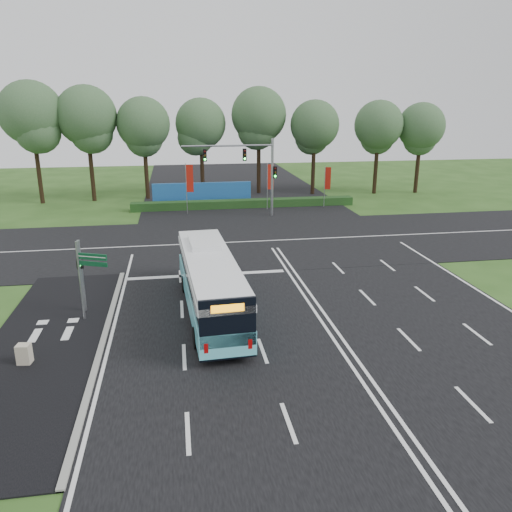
{
  "coord_description": "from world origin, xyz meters",
  "views": [
    {
      "loc": [
        -6.59,
        -23.69,
        10.21
      ],
      "look_at": [
        -2.46,
        2.0,
        2.05
      ],
      "focal_mm": 35.0,
      "sensor_mm": 36.0,
      "label": 1
    }
  ],
  "objects": [
    {
      "name": "banner_flag_left",
      "position": [
        -5.42,
        22.36,
        3.06
      ],
      "size": [
        0.7,
        0.09,
        4.71
      ],
      "rotation": [
        0.0,
        0.0,
        -0.06
      ],
      "color": "gray",
      "rests_on": "ground"
    },
    {
      "name": "city_bus",
      "position": [
        -5.16,
        -0.66,
        1.6
      ],
      "size": [
        2.89,
        11.18,
        3.18
      ],
      "rotation": [
        0.0,
        0.0,
        0.05
      ],
      "color": "#63D7E7",
      "rests_on": "ground"
    },
    {
      "name": "pedestrian_signal",
      "position": [
        -11.41,
        0.54,
        2.04
      ],
      "size": [
        0.35,
        0.43,
        3.74
      ],
      "rotation": [
        0.0,
        0.0,
        0.4
      ],
      "color": "gray",
      "rests_on": "ground"
    },
    {
      "name": "street_sign",
      "position": [
        -10.98,
        -0.58,
        2.5
      ],
      "size": [
        1.44,
        0.66,
        3.96
      ],
      "rotation": [
        0.0,
        0.0,
        -0.39
      ],
      "color": "gray",
      "rests_on": "ground"
    },
    {
      "name": "hedge",
      "position": [
        0.0,
        24.5,
        0.4
      ],
      "size": [
        22.0,
        1.2,
        0.8
      ],
      "primitive_type": "cube",
      "color": "#163B15",
      "rests_on": "ground"
    },
    {
      "name": "ground",
      "position": [
        0.0,
        0.0,
        0.0
      ],
      "size": [
        120.0,
        120.0,
        0.0
      ],
      "primitive_type": "plane",
      "color": "#2A4D19",
      "rests_on": "ground"
    },
    {
      "name": "eucalyptus_row",
      "position": [
        -2.37,
        30.86,
        8.16
      ],
      "size": [
        46.7,
        8.44,
        12.14
      ],
      "color": "black",
      "rests_on": "ground"
    },
    {
      "name": "blue_hoarding",
      "position": [
        -4.0,
        27.0,
        1.1
      ],
      "size": [
        10.0,
        0.3,
        2.2
      ],
      "primitive_type": "cube",
      "color": "#1D58A1",
      "rests_on": "ground"
    },
    {
      "name": "kerb_strip",
      "position": [
        -10.1,
        -3.0,
        0.06
      ],
      "size": [
        0.25,
        18.0,
        0.12
      ],
      "primitive_type": "cube",
      "color": "gray",
      "rests_on": "ground"
    },
    {
      "name": "road_main",
      "position": [
        0.0,
        0.0,
        0.02
      ],
      "size": [
        20.0,
        120.0,
        0.04
      ],
      "primitive_type": "cube",
      "color": "black",
      "rests_on": "ground"
    },
    {
      "name": "banner_flag_mid",
      "position": [
        2.3,
        23.23,
        2.92
      ],
      "size": [
        0.66,
        0.13,
        4.47
      ],
      "rotation": [
        0.0,
        0.0,
        0.12
      ],
      "color": "gray",
      "rests_on": "ground"
    },
    {
      "name": "road_cross",
      "position": [
        0.0,
        12.0,
        0.03
      ],
      "size": [
        120.0,
        14.0,
        0.05
      ],
      "primitive_type": "cube",
      "color": "black",
      "rests_on": "ground"
    },
    {
      "name": "bike_path",
      "position": [
        -12.5,
        -3.0,
        0.03
      ],
      "size": [
        5.0,
        18.0,
        0.06
      ],
      "primitive_type": "cube",
      "color": "black",
      "rests_on": "ground"
    },
    {
      "name": "traffic_light_gantry",
      "position": [
        0.21,
        20.5,
        4.66
      ],
      "size": [
        8.41,
        0.28,
        7.0
      ],
      "color": "gray",
      "rests_on": "ground"
    },
    {
      "name": "utility_cabinet",
      "position": [
        -12.95,
        -4.52,
        0.44
      ],
      "size": [
        0.58,
        0.5,
        0.87
      ],
      "primitive_type": "cube",
      "rotation": [
        0.0,
        0.0,
        -0.13
      ],
      "color": "beige",
      "rests_on": "ground"
    },
    {
      "name": "banner_flag_right",
      "position": [
        8.08,
        23.46,
        2.66
      ],
      "size": [
        0.56,
        0.27,
        4.05
      ],
      "rotation": [
        0.0,
        0.0,
        -0.4
      ],
      "color": "gray",
      "rests_on": "ground"
    }
  ]
}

